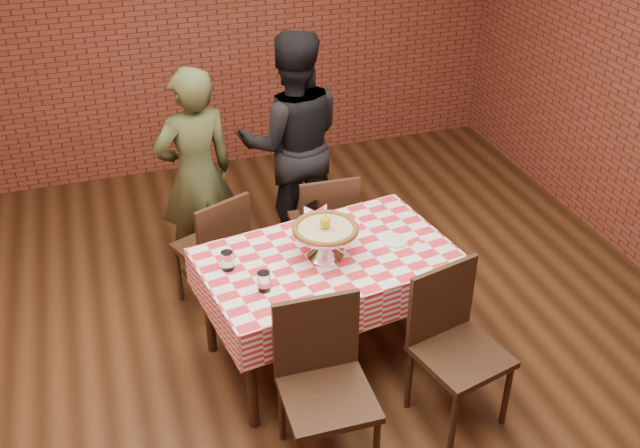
# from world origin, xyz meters

# --- Properties ---
(ground) EXTENTS (6.00, 6.00, 0.00)m
(ground) POSITION_xyz_m (0.00, 0.00, 0.00)
(ground) COLOR black
(ground) RESTS_ON ground
(back_wall) EXTENTS (5.50, 0.00, 5.50)m
(back_wall) POSITION_xyz_m (0.00, 3.00, 1.45)
(back_wall) COLOR brown
(back_wall) RESTS_ON ground
(table) EXTENTS (1.57, 1.08, 0.75)m
(table) POSITION_xyz_m (0.21, 0.14, 0.38)
(table) COLOR #362315
(table) RESTS_ON ground
(tablecloth) EXTENTS (1.61, 1.12, 0.25)m
(tablecloth) POSITION_xyz_m (0.21, 0.14, 0.63)
(tablecloth) COLOR red
(tablecloth) RESTS_ON table
(pizza_stand) EXTENTS (0.53, 0.53, 0.18)m
(pizza_stand) POSITION_xyz_m (0.20, 0.15, 0.85)
(pizza_stand) COLOR silver
(pizza_stand) RESTS_ON tablecloth
(pizza) EXTENTS (0.52, 0.52, 0.03)m
(pizza) POSITION_xyz_m (0.20, 0.15, 0.94)
(pizza) COLOR beige
(pizza) RESTS_ON pizza_stand
(lemon) EXTENTS (0.08, 0.08, 0.08)m
(lemon) POSITION_xyz_m (0.20, 0.15, 0.98)
(lemon) COLOR gold
(lemon) RESTS_ON pizza
(water_glass_left) EXTENTS (0.08, 0.08, 0.11)m
(water_glass_left) POSITION_xyz_m (-0.22, -0.07, 0.82)
(water_glass_left) COLOR white
(water_glass_left) RESTS_ON tablecloth
(water_glass_right) EXTENTS (0.08, 0.08, 0.11)m
(water_glass_right) POSITION_xyz_m (-0.37, 0.19, 0.82)
(water_glass_right) COLOR white
(water_glass_right) RESTS_ON tablecloth
(side_plate) EXTENTS (0.18, 0.18, 0.01)m
(side_plate) POSITION_xyz_m (0.65, 0.16, 0.76)
(side_plate) COLOR white
(side_plate) RESTS_ON tablecloth
(sweetener_packet_a) EXTENTS (0.06, 0.06, 0.00)m
(sweetener_packet_a) POSITION_xyz_m (0.76, 0.08, 0.76)
(sweetener_packet_a) COLOR white
(sweetener_packet_a) RESTS_ON tablecloth
(sweetener_packet_b) EXTENTS (0.06, 0.05, 0.00)m
(sweetener_packet_b) POSITION_xyz_m (0.83, 0.13, 0.76)
(sweetener_packet_b) COLOR white
(sweetener_packet_b) RESTS_ON tablecloth
(condiment_caddy) EXTENTS (0.14, 0.13, 0.16)m
(condiment_caddy) POSITION_xyz_m (0.24, 0.47, 0.84)
(condiment_caddy) COLOR silver
(condiment_caddy) RESTS_ON tablecloth
(chair_near_left) EXTENTS (0.47, 0.47, 0.94)m
(chair_near_left) POSITION_xyz_m (-0.05, -0.66, 0.47)
(chair_near_left) COLOR #362315
(chair_near_left) RESTS_ON ground
(chair_near_right) EXTENTS (0.54, 0.54, 0.93)m
(chair_near_right) POSITION_xyz_m (0.75, -0.59, 0.46)
(chair_near_right) COLOR #362315
(chair_near_right) RESTS_ON ground
(chair_far_left) EXTENTS (0.53, 0.53, 0.88)m
(chair_far_left) POSITION_xyz_m (-0.36, 0.89, 0.44)
(chair_far_left) COLOR #362315
(chair_far_left) RESTS_ON ground
(chair_far_right) EXTENTS (0.43, 0.43, 0.89)m
(chair_far_right) POSITION_xyz_m (0.45, 0.95, 0.45)
(chair_far_right) COLOR #362315
(chair_far_right) RESTS_ON ground
(diner_olive) EXTENTS (0.64, 0.50, 1.57)m
(diner_olive) POSITION_xyz_m (-0.36, 1.32, 0.79)
(diner_olive) COLOR #3B4324
(diner_olive) RESTS_ON ground
(diner_black) EXTENTS (0.91, 0.76, 1.69)m
(diner_black) POSITION_xyz_m (0.40, 1.50, 0.85)
(diner_black) COLOR black
(diner_black) RESTS_ON ground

